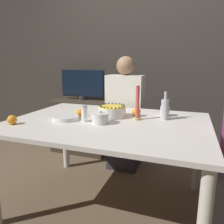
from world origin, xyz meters
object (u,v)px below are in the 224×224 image
at_px(bottle, 165,109).
at_px(tv_monitor, 82,84).
at_px(cake, 112,112).
at_px(person_man_blue_shirt, 125,120).
at_px(candle, 137,106).
at_px(sugar_bowl, 100,118).
at_px(sugar_shaker, 84,113).

xyz_separation_m(bottle, tv_monitor, (-1.19, 0.89, 0.09)).
relative_size(cake, person_man_blue_shirt, 0.18).
bearing_deg(candle, bottle, 21.55).
bearing_deg(sugar_bowl, person_man_blue_shirt, 93.50).
relative_size(cake, tv_monitor, 0.36).
distance_m(sugar_bowl, candle, 0.32).
distance_m(person_man_blue_shirt, tv_monitor, 0.85).
xyz_separation_m(candle, person_man_blue_shirt, (-0.29, 0.65, -0.31)).
height_order(sugar_bowl, candle, candle).
bearing_deg(bottle, person_man_blue_shirt, 131.25).
bearing_deg(person_man_blue_shirt, sugar_bowl, 93.50).
xyz_separation_m(candle, bottle, (0.21, 0.08, -0.02)).
bearing_deg(cake, tv_monitor, 128.74).
xyz_separation_m(candle, tv_monitor, (-0.98, 0.97, 0.06)).
xyz_separation_m(sugar_shaker, person_man_blue_shirt, (0.09, 0.84, -0.26)).
distance_m(sugar_bowl, tv_monitor, 1.40).
height_order(sugar_shaker, person_man_blue_shirt, person_man_blue_shirt).
bearing_deg(cake, sugar_bowl, -93.36).
distance_m(bottle, person_man_blue_shirt, 0.80).
xyz_separation_m(cake, sugar_bowl, (-0.01, -0.23, -0.00)).
relative_size(candle, bottle, 1.21).
bearing_deg(bottle, sugar_bowl, -146.92).
relative_size(cake, sugar_shaker, 1.80).
height_order(cake, candle, candle).
bearing_deg(person_man_blue_shirt, cake, 95.96).
height_order(candle, bottle, candle).
relative_size(sugar_bowl, sugar_shaker, 1.02).
bearing_deg(tv_monitor, candle, -44.58).
height_order(cake, bottle, bottle).
height_order(person_man_blue_shirt, tv_monitor, person_man_blue_shirt).
xyz_separation_m(sugar_shaker, candle, (0.38, 0.19, 0.05)).
distance_m(sugar_bowl, bottle, 0.53).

